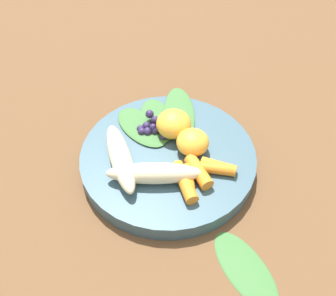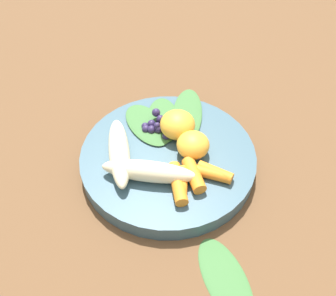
# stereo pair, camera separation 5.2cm
# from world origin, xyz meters

# --- Properties ---
(ground_plane) EXTENTS (2.40, 2.40, 0.00)m
(ground_plane) POSITION_xyz_m (0.00, 0.00, 0.00)
(ground_plane) COLOR brown
(bowl) EXTENTS (0.25, 0.25, 0.02)m
(bowl) POSITION_xyz_m (0.00, 0.00, 0.01)
(bowl) COLOR #385666
(bowl) RESTS_ON ground_plane
(banana_peeled_left) EXTENTS (0.09, 0.12, 0.03)m
(banana_peeled_left) POSITION_xyz_m (-0.05, -0.01, 0.04)
(banana_peeled_left) COLOR beige
(banana_peeled_left) RESTS_ON bowl
(banana_peeled_right) EXTENTS (0.11, 0.11, 0.03)m
(banana_peeled_right) POSITION_xyz_m (-0.05, 0.05, 0.04)
(banana_peeled_right) COLOR beige
(banana_peeled_right) RESTS_ON bowl
(orange_segment_near) EXTENTS (0.05, 0.05, 0.04)m
(orange_segment_near) POSITION_xyz_m (0.04, 0.01, 0.04)
(orange_segment_near) COLOR #F4A833
(orange_segment_near) RESTS_ON bowl
(orange_segment_far) EXTENTS (0.05, 0.05, 0.03)m
(orange_segment_far) POSITION_xyz_m (0.02, -0.03, 0.04)
(orange_segment_far) COLOR #F4A833
(orange_segment_far) RESTS_ON bowl
(carrot_front) EXTENTS (0.05, 0.06, 0.02)m
(carrot_front) POSITION_xyz_m (-0.04, -0.05, 0.03)
(carrot_front) COLOR orange
(carrot_front) RESTS_ON bowl
(carrot_mid_left) EXTENTS (0.05, 0.04, 0.01)m
(carrot_mid_left) POSITION_xyz_m (-0.03, -0.05, 0.03)
(carrot_mid_left) COLOR orange
(carrot_mid_left) RESTS_ON bowl
(carrot_mid_right) EXTENTS (0.04, 0.05, 0.02)m
(carrot_mid_right) POSITION_xyz_m (-0.02, -0.06, 0.03)
(carrot_mid_right) COLOR orange
(carrot_mid_right) RESTS_ON bowl
(carrot_rear) EXTENTS (0.04, 0.06, 0.01)m
(carrot_rear) POSITION_xyz_m (-0.00, -0.07, 0.03)
(carrot_rear) COLOR orange
(carrot_rear) RESTS_ON bowl
(carrot_small) EXTENTS (0.02, 0.05, 0.02)m
(carrot_small) POSITION_xyz_m (0.01, -0.08, 0.03)
(carrot_small) COLOR orange
(carrot_small) RESTS_ON bowl
(blueberry_pile) EXTENTS (0.04, 0.05, 0.02)m
(blueberry_pile) POSITION_xyz_m (0.03, 0.04, 0.03)
(blueberry_pile) COLOR #2D234C
(blueberry_pile) RESTS_ON bowl
(coconut_shred_patch) EXTENTS (0.04, 0.04, 0.00)m
(coconut_shred_patch) POSITION_xyz_m (0.04, 0.07, 0.03)
(coconut_shred_patch) COLOR white
(coconut_shred_patch) RESTS_ON bowl
(kale_leaf_left) EXTENTS (0.13, 0.11, 0.00)m
(kale_leaf_left) POSITION_xyz_m (0.08, 0.03, 0.03)
(kale_leaf_left) COLOR #3D7038
(kale_leaf_left) RESTS_ON bowl
(kale_leaf_right) EXTENTS (0.11, 0.11, 0.00)m
(kale_leaf_right) POSITION_xyz_m (0.05, 0.05, 0.03)
(kale_leaf_right) COLOR #3D7038
(kale_leaf_right) RESTS_ON bowl
(kale_leaf_rear) EXTENTS (0.09, 0.11, 0.00)m
(kale_leaf_rear) POSITION_xyz_m (0.02, 0.06, 0.03)
(kale_leaf_rear) COLOR #3D7038
(kale_leaf_rear) RESTS_ON bowl
(kale_leaf_stray) EXTENTS (0.10, 0.12, 0.01)m
(kale_leaf_stray) POSITION_xyz_m (-0.09, -0.16, 0.00)
(kale_leaf_stray) COLOR #3D7038
(kale_leaf_stray) RESTS_ON ground_plane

